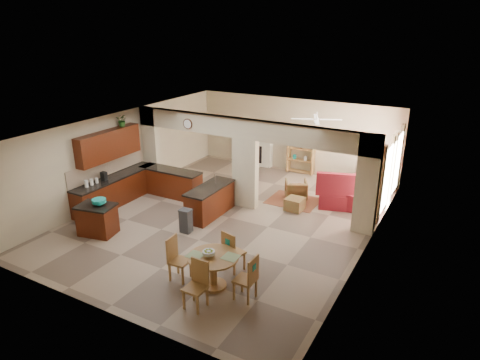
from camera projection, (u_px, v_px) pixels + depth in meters
The scene contains 39 objects.
floor at pixel (229, 218), 12.76m from camera, with size 10.00×10.00×0.00m, color gray.
ceiling at pixel (228, 126), 11.78m from camera, with size 10.00×10.00×0.00m, color white.
wall_back at pixel (295, 135), 16.36m from camera, with size 8.00×8.00×0.00m, color tan.
wall_front at pixel (97, 250), 8.18m from camera, with size 8.00×8.00×0.00m, color tan.
wall_left at pixel (124, 154), 14.09m from camera, with size 10.00×10.00×0.00m, color tan.
wall_right at pixel (370, 200), 10.45m from camera, with size 10.00×10.00×0.00m, color tan.
partition_left_pier at pixel (151, 148), 14.77m from camera, with size 0.60×0.25×2.80m, color tan.
partition_center_pier at pixel (245, 173), 13.19m from camera, with size 0.80×0.25×2.20m, color tan.
partition_right_pier at pixel (367, 185), 11.41m from camera, with size 0.60×0.25×2.80m, color tan.
partition_header at pixel (245, 129), 12.70m from camera, with size 8.00×0.25×0.60m, color tan.
kitchen_counter at pixel (139, 186), 13.88m from camera, with size 2.52×3.29×1.48m.
upper_cabinets at pixel (109, 145), 13.17m from camera, with size 0.35×2.40×0.90m, color #3B1706.
peninsula at pixel (210, 201), 12.78m from camera, with size 0.70×1.85×0.91m.
wall_clock at pixel (188, 124), 13.51m from camera, with size 0.34×0.34×0.03m, color #4A2A18.
rug at pixel (293, 201), 13.93m from camera, with size 1.60×1.30×0.01m, color brown.
fireplace at pixel (255, 150), 17.23m from camera, with size 1.60×0.35×1.20m.
shelving_unit at pixel (301, 150), 16.23m from camera, with size 1.00×0.32×1.80m, color olive.
window_a at pixel (387, 179), 12.42m from camera, with size 0.02×0.90×1.90m, color white.
window_b at pixel (397, 163), 13.81m from camera, with size 0.02×0.90×1.90m, color white.
glazed_door at pixel (392, 175), 13.17m from camera, with size 0.02×0.70×2.10m, color white.
drape_a_left at pixel (381, 185), 11.95m from camera, with size 0.10×0.28×2.30m, color #441E1B.
drape_a_right at pixel (389, 173), 12.93m from camera, with size 0.10×0.28×2.30m, color #441E1B.
drape_b_left at pixel (392, 168), 13.34m from camera, with size 0.10×0.28×2.30m, color #441E1B.
drape_b_right at pixel (399, 158), 14.32m from camera, with size 0.10×0.28×2.30m, color #441E1B.
ceiling_fan at pixel (317, 119), 13.64m from camera, with size 1.00×1.00×0.10m, color white.
kitchen_island at pixel (97, 219), 11.65m from camera, with size 1.11×0.89×0.85m.
teal_bowl at pixel (99, 202), 11.48m from camera, with size 0.38×0.38×0.18m, color teal.
trash_can at pixel (186, 222), 11.78m from camera, with size 0.30×0.25×0.63m, color #2C2C2E.
dining_table at pixel (213, 266), 9.29m from camera, with size 1.12×1.12×0.76m.
fruit_bowl at pixel (209, 253), 9.17m from camera, with size 0.27×0.27×0.14m, color #85AF25.
sofa at pixel (370, 188), 13.93m from camera, with size 1.08×2.77×0.81m, color maroon.
chaise at pixel (338, 198), 13.52m from camera, with size 1.20×0.98×0.48m, color maroon.
armchair at pixel (296, 190), 13.99m from camera, with size 0.68×0.70×0.64m, color maroon.
ottoman at pixel (295, 204), 13.23m from camera, with size 0.53×0.53×0.38m, color maroon.
plant at pixel (122, 120), 13.49m from camera, with size 0.35×0.30×0.39m, color #144B14.
chair_north at pixel (232, 250), 9.85m from camera, with size 0.51×0.51×1.02m.
chair_east at pixel (249, 277), 8.82m from camera, with size 0.44×0.43×1.02m.
chair_south at pixel (197, 282), 8.65m from camera, with size 0.43×0.44×1.02m.
chair_west at pixel (176, 256), 9.59m from camera, with size 0.45×0.45×1.02m.
Camera 1 is at (5.89, -9.95, 5.52)m, focal length 32.00 mm.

